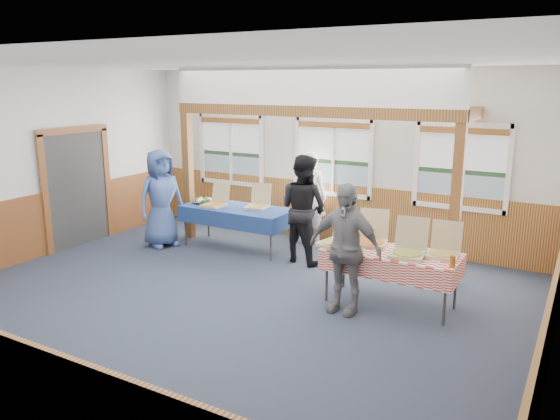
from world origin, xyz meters
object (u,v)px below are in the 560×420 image
(person_grey, at_px, (345,248))
(woman_black, at_px, (303,209))
(table_left, at_px, (237,210))
(table_right, at_px, (391,256))
(man_blue, at_px, (161,198))
(woman_white, at_px, (310,198))

(person_grey, bearing_deg, woman_black, 135.28)
(table_left, bearing_deg, woman_black, 4.78)
(woman_black, bearing_deg, person_grey, 144.83)
(table_right, height_order, man_blue, man_blue)
(man_blue, bearing_deg, woman_white, -35.61)
(table_left, relative_size, woman_black, 1.16)
(man_blue, bearing_deg, table_right, -76.49)
(woman_black, xyz_separation_m, person_grey, (1.42, -1.56, -0.04))
(table_left, bearing_deg, person_grey, -22.82)
(table_right, relative_size, man_blue, 1.06)
(man_blue, relative_size, person_grey, 1.04)
(person_grey, bearing_deg, man_blue, 168.62)
(table_left, height_order, person_grey, person_grey)
(woman_black, bearing_deg, table_right, 163.05)
(man_blue, bearing_deg, woman_black, -58.50)
(table_left, bearing_deg, woman_white, 50.80)
(table_left, xyz_separation_m, man_blue, (-1.27, -0.58, 0.19))
(woman_black, height_order, person_grey, woman_black)
(table_left, xyz_separation_m, person_grey, (2.80, -1.63, 0.16))
(woman_white, bearing_deg, woman_black, 93.30)
(table_right, distance_m, person_grey, 0.70)
(woman_white, bearing_deg, man_blue, 15.84)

